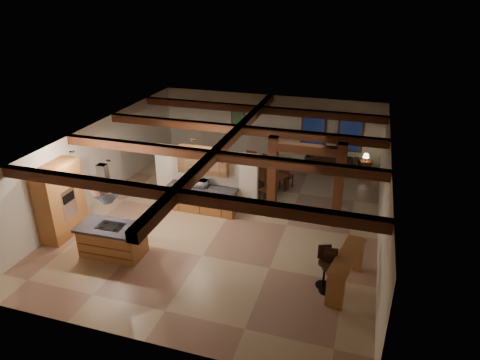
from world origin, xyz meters
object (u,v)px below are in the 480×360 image
object	(u,v)px
sofa	(333,160)
bar_counter	(346,266)
kitchen_island	(113,240)
dining_table	(260,181)

from	to	relation	value
sofa	bar_counter	size ratio (longest dim) A/B	1.15
bar_counter	kitchen_island	bearing A→B (deg)	-176.36
kitchen_island	sofa	distance (m)	10.28
kitchen_island	bar_counter	distance (m)	6.73
dining_table	sofa	world-z (taller)	dining_table
sofa	bar_counter	distance (m)	8.31
kitchen_island	bar_counter	world-z (taller)	bar_counter
dining_table	bar_counter	size ratio (longest dim) A/B	0.97
dining_table	sofa	xyz separation A→B (m)	(2.50, 3.11, -0.01)
dining_table	bar_counter	distance (m)	6.30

